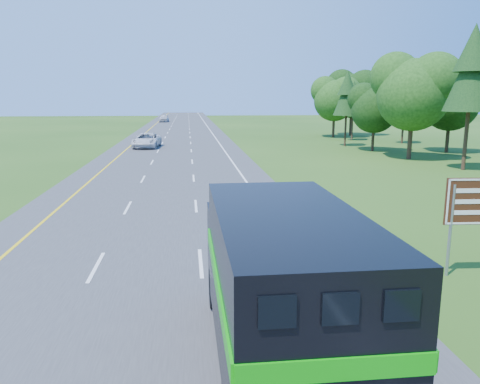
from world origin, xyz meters
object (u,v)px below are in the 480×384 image
Objects in this scene: white_suv at (147,140)px; exit_sign at (479,206)px; far_car at (164,118)px; horse_truck at (279,286)px.

white_suv is 1.65× the size of exit_sign.
white_suv is at bearing 112.40° from exit_sign.
far_car reaches higher than white_suv.
horse_truck is at bearing -81.47° from far_car.
horse_truck is 9.07m from exit_sign.
exit_sign is at bearing 33.08° from horse_truck.
far_car is at bearing 102.20° from exit_sign.
far_car is (-0.74, 58.42, 0.02)m from white_suv.
far_car is 1.37× the size of exit_sign.
far_car is (-7.36, 105.46, -1.14)m from horse_truck.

